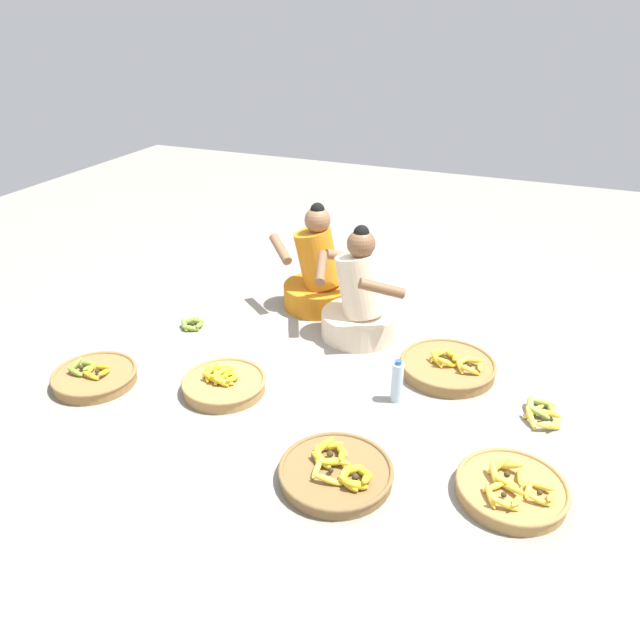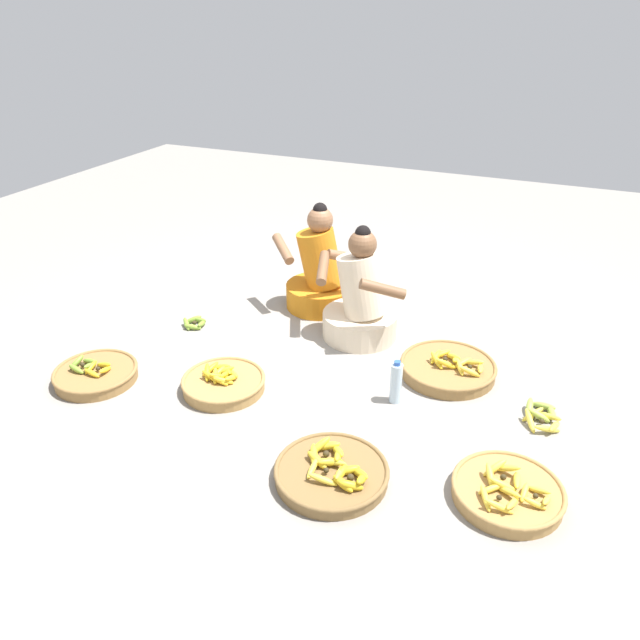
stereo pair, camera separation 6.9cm
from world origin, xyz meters
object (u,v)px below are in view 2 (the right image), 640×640
(banana_basket_front_right, at_px, (332,472))
(banana_basket_back_right, at_px, (508,491))
(vendor_woman_behind, at_px, (320,275))
(banana_basket_near_bicycle, at_px, (96,374))
(loose_bananas_mid_left, at_px, (542,416))
(water_bottle, at_px, (396,383))
(vendor_woman_front, at_px, (360,302))
(banana_basket_front_left, at_px, (448,368))
(banana_basket_back_left, at_px, (223,382))
(loose_bananas_back_center, at_px, (195,323))

(banana_basket_front_right, relative_size, banana_basket_back_right, 1.08)
(vendor_woman_behind, distance_m, banana_basket_near_bicycle, 1.75)
(vendor_woman_behind, bearing_deg, loose_bananas_mid_left, -25.45)
(banana_basket_near_bicycle, xyz_separation_m, water_bottle, (1.78, 0.53, 0.08))
(banana_basket_front_right, bearing_deg, loose_bananas_mid_left, 45.29)
(vendor_woman_front, xyz_separation_m, banana_basket_back_right, (1.19, -1.20, -0.22))
(vendor_woman_front, relative_size, loose_bananas_mid_left, 2.65)
(vendor_woman_front, bearing_deg, banana_basket_front_left, -19.40)
(banana_basket_back_right, bearing_deg, vendor_woman_behind, 137.03)
(banana_basket_back_left, bearing_deg, loose_bananas_mid_left, 14.07)
(loose_bananas_mid_left, bearing_deg, banana_basket_back_right, -97.10)
(vendor_woman_behind, height_order, banana_basket_back_right, vendor_woman_behind)
(banana_basket_back_right, bearing_deg, water_bottle, 142.87)
(banana_basket_back_left, relative_size, banana_basket_front_left, 0.84)
(banana_basket_back_left, bearing_deg, banana_basket_front_left, 30.33)
(banana_basket_front_right, xyz_separation_m, banana_basket_near_bicycle, (-1.69, 0.23, 0.00))
(vendor_woman_behind, height_order, banana_basket_front_left, vendor_woman_behind)
(banana_basket_near_bicycle, xyz_separation_m, loose_bananas_back_center, (0.16, 0.84, -0.02))
(loose_bananas_back_center, bearing_deg, vendor_woman_behind, 43.40)
(vendor_woman_front, bearing_deg, banana_basket_back_right, -45.24)
(banana_basket_front_left, relative_size, banana_basket_back_right, 1.13)
(vendor_woman_front, xyz_separation_m, loose_bananas_back_center, (-1.14, -0.34, -0.23))
(banana_basket_near_bicycle, bearing_deg, vendor_woman_front, 42.13)
(banana_basket_back_left, xyz_separation_m, loose_bananas_back_center, (-0.62, 0.61, -0.02))
(banana_basket_back_right, xyz_separation_m, water_bottle, (-0.73, 0.55, 0.08))
(loose_bananas_mid_left, bearing_deg, banana_basket_back_left, -165.93)
(vendor_woman_behind, xyz_separation_m, banana_basket_front_right, (0.82, -1.73, -0.22))
(banana_basket_front_left, bearing_deg, banana_basket_back_right, -62.24)
(banana_basket_back_left, height_order, banana_basket_back_right, banana_basket_back_left)
(banana_basket_front_left, xyz_separation_m, banana_basket_front_right, (-0.31, -1.17, -0.00))
(banana_basket_front_left, bearing_deg, loose_bananas_mid_left, -23.44)
(loose_bananas_back_center, bearing_deg, banana_basket_back_left, -44.57)
(vendor_woman_front, relative_size, banana_basket_front_right, 1.42)
(banana_basket_front_right, relative_size, water_bottle, 2.08)
(vendor_woman_behind, xyz_separation_m, loose_bananas_back_center, (-0.70, -0.66, -0.24))
(banana_basket_back_right, bearing_deg, vendor_woman_front, 134.76)
(vendor_woman_behind, xyz_separation_m, loose_bananas_mid_left, (1.72, -0.82, -0.23))
(loose_bananas_mid_left, xyz_separation_m, water_bottle, (-0.81, -0.15, 0.10))
(vendor_woman_front, height_order, banana_basket_front_left, vendor_woman_front)
(banana_basket_front_right, distance_m, banana_basket_near_bicycle, 1.70)
(banana_basket_back_left, distance_m, banana_basket_near_bicycle, 0.82)
(banana_basket_front_left, distance_m, loose_bananas_mid_left, 0.65)
(banana_basket_near_bicycle, height_order, loose_bananas_mid_left, banana_basket_near_bicycle)
(loose_bananas_back_center, xyz_separation_m, loose_bananas_mid_left, (2.43, -0.16, 0.00))
(loose_bananas_mid_left, relative_size, water_bottle, 1.11)
(water_bottle, bearing_deg, banana_basket_near_bicycle, -163.37)
(banana_basket_back_left, xyz_separation_m, loose_bananas_mid_left, (1.81, 0.45, -0.02))
(banana_basket_front_left, distance_m, water_bottle, 0.47)
(banana_basket_front_left, bearing_deg, vendor_woman_behind, 153.53)
(banana_basket_back_left, height_order, banana_basket_front_left, banana_basket_front_left)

